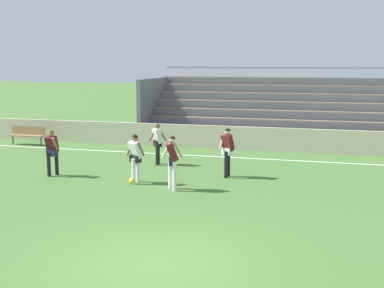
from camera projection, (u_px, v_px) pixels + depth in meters
name	position (u px, v px, depth m)	size (l,w,h in m)	color
ground_plane	(156.00, 264.00, 9.85)	(160.00, 160.00, 0.00)	#477033
field_line_sideline	(246.00, 158.00, 20.67)	(44.00, 0.12, 0.01)	white
sideline_wall	(253.00, 139.00, 22.41)	(48.00, 0.16, 1.08)	beige
bleacher_stand	(313.00, 110.00, 24.45)	(16.91, 4.85, 3.71)	#897051
bench_centre_sideline	(27.00, 134.00, 23.97)	(1.80, 0.40, 0.90)	#99754C
player_white_overlapping	(135.00, 154.00, 16.29)	(0.61, 0.50, 1.63)	white
player_dark_wide_left	(172.00, 158.00, 15.42)	(0.63, 0.49, 1.72)	white
player_white_wide_right	(158.00, 140.00, 19.25)	(0.66, 0.51, 1.65)	black
player_dark_on_ball	(52.00, 149.00, 17.33)	(0.44, 0.51, 1.64)	black
player_dark_challenging	(227.00, 148.00, 17.13)	(0.58, 0.46, 1.72)	black
soccer_ball	(132.00, 181.00, 16.30)	(0.22, 0.22, 0.22)	yellow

